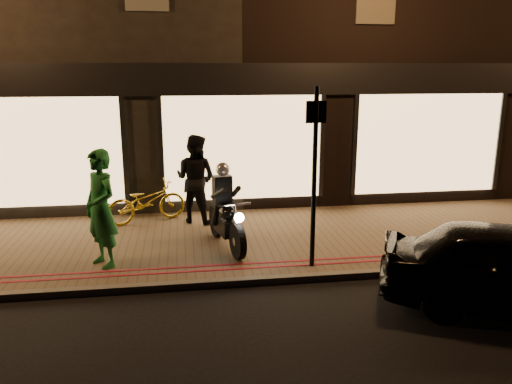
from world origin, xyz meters
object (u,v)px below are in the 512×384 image
motorcycle (226,215)px  bicycle_gold (147,202)px  sign_post (315,169)px  person_green (101,209)px

motorcycle → bicycle_gold: size_ratio=1.11×
sign_post → person_green: bearing=171.2°
motorcycle → person_green: 2.25m
motorcycle → sign_post: 2.09m
person_green → sign_post: bearing=42.8°
motorcycle → person_green: bearing=-176.2°
motorcycle → bicycle_gold: bearing=118.7°
motorcycle → sign_post: size_ratio=0.64×
motorcycle → person_green: size_ratio=0.96×
sign_post → person_green: (-3.50, 0.54, -0.68)m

